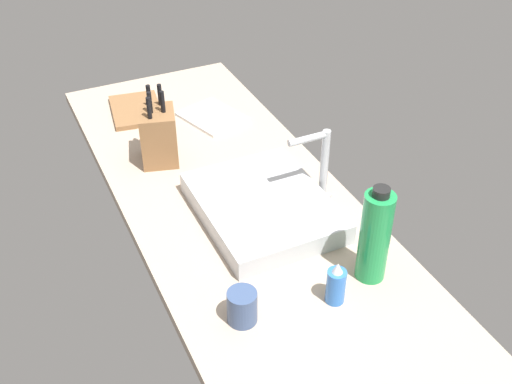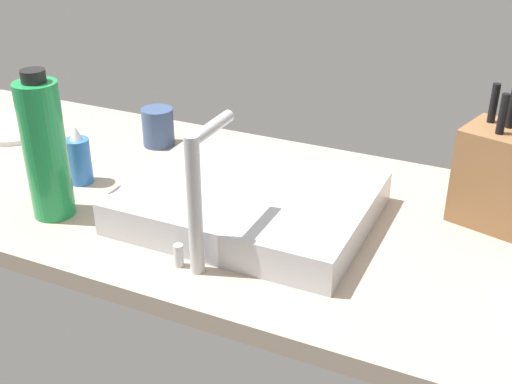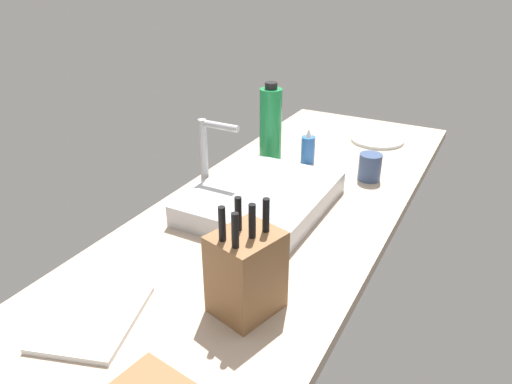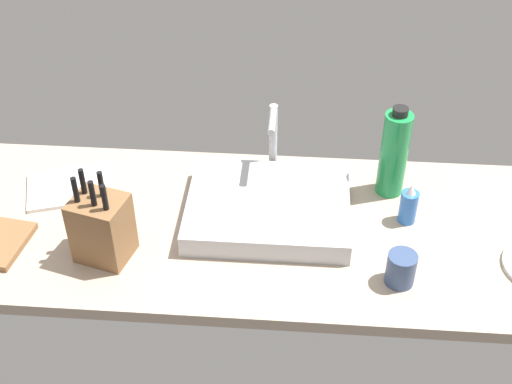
# 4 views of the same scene
# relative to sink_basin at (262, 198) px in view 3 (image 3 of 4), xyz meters

# --- Properties ---
(countertop_slab) EXTENTS (1.99, 0.66, 0.04)m
(countertop_slab) POSITION_rel_sink_basin_xyz_m (-0.02, -0.04, -0.05)
(countertop_slab) COLOR tan
(countertop_slab) RESTS_ON ground
(sink_basin) EXTENTS (0.44, 0.35, 0.06)m
(sink_basin) POSITION_rel_sink_basin_xyz_m (0.00, 0.00, 0.00)
(sink_basin) COLOR #B7BABF
(sink_basin) RESTS_ON countertop_slab
(faucet) EXTENTS (0.06, 0.13, 0.24)m
(faucet) POSITION_rel_sink_basin_xyz_m (0.00, 0.18, 0.11)
(faucet) COLOR #B7BABF
(faucet) RESTS_ON countertop_slab
(knife_block) EXTENTS (0.16, 0.14, 0.25)m
(knife_block) POSITION_rel_sink_basin_xyz_m (-0.41, -0.18, 0.06)
(knife_block) COLOR brown
(knife_block) RESTS_ON countertop_slab
(soap_bottle) EXTENTS (0.05, 0.05, 0.12)m
(soap_bottle) POSITION_rel_sink_basin_xyz_m (0.38, 0.01, 0.02)
(soap_bottle) COLOR blue
(soap_bottle) RESTS_ON countertop_slab
(water_bottle) EXTENTS (0.08, 0.08, 0.28)m
(water_bottle) POSITION_rel_sink_basin_xyz_m (0.34, 0.14, 0.10)
(water_bottle) COLOR #1E8E47
(water_bottle) RESTS_ON countertop_slab
(dinner_plate) EXTENTS (0.21, 0.21, 0.01)m
(dinner_plate) POSITION_rel_sink_basin_xyz_m (0.71, -0.15, -0.03)
(dinner_plate) COLOR silver
(dinner_plate) RESTS_ON countertop_slab
(dish_towel) EXTENTS (0.26, 0.23, 0.01)m
(dish_towel) POSITION_rel_sink_basin_xyz_m (-0.59, 0.08, -0.03)
(dish_towel) COLOR white
(dish_towel) RESTS_ON countertop_slab
(coffee_mug) EXTENTS (0.07, 0.07, 0.09)m
(coffee_mug) POSITION_rel_sink_basin_xyz_m (0.34, -0.22, 0.01)
(coffee_mug) COLOR #384C75
(coffee_mug) RESTS_ON countertop_slab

